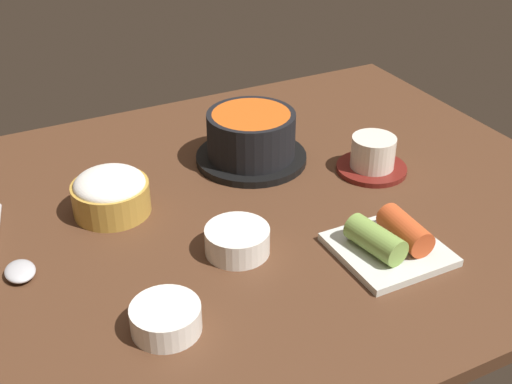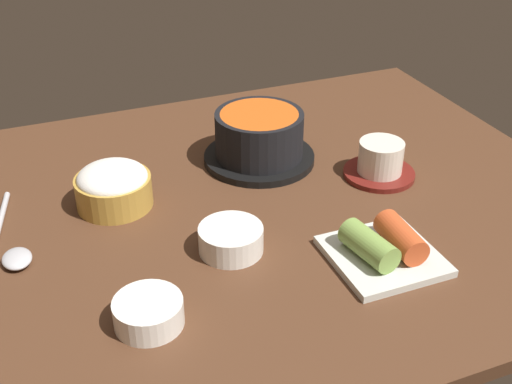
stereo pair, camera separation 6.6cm
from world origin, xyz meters
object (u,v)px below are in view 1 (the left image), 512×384
object	(u,v)px
rice_bowl	(111,192)
side_bowl_near	(166,317)
banchan_cup_center	(237,240)
stone_pot	(251,138)
kimchi_plate	(389,242)
tea_cup_with_saucer	(375,158)
spoon	(11,260)

from	to	relation	value
rice_bowl	side_bowl_near	distance (cm)	25.48
side_bowl_near	banchan_cup_center	bearing A→B (deg)	35.68
stone_pot	kimchi_plate	xyz separation A→B (cm)	(4.61, -29.39, -2.26)
kimchi_plate	tea_cup_with_saucer	bearing A→B (deg)	59.71
side_bowl_near	spoon	xyz separation A→B (cm)	(-13.01, 19.42, -1.06)
side_bowl_near	rice_bowl	bearing A→B (deg)	86.62
tea_cup_with_saucer	side_bowl_near	bearing A→B (deg)	-155.60
stone_pot	banchan_cup_center	xyz separation A→B (cm)	(-12.22, -20.57, -2.15)
banchan_cup_center	rice_bowl	bearing A→B (deg)	125.19
banchan_cup_center	kimchi_plate	xyz separation A→B (cm)	(16.83, -8.82, -0.11)
rice_bowl	tea_cup_with_saucer	distance (cm)	39.26
kimchi_plate	stone_pot	bearing A→B (deg)	98.91
banchan_cup_center	side_bowl_near	bearing A→B (deg)	-144.32
banchan_cup_center	spoon	xyz separation A→B (cm)	(-25.90, 10.16, -1.21)
rice_bowl	banchan_cup_center	distance (cm)	19.80
stone_pot	kimchi_plate	size ratio (longest dim) A/B	1.35
stone_pot	tea_cup_with_saucer	bearing A→B (deg)	-37.85
stone_pot	banchan_cup_center	distance (cm)	24.02
rice_bowl	tea_cup_with_saucer	bearing A→B (deg)	-10.59
stone_pot	tea_cup_with_saucer	size ratio (longest dim) A/B	1.61
rice_bowl	banchan_cup_center	world-z (taller)	rice_bowl
tea_cup_with_saucer	spoon	xyz separation A→B (cm)	(-53.10, 1.23, -1.88)
banchan_cup_center	tea_cup_with_saucer	bearing A→B (deg)	18.18
tea_cup_with_saucer	spoon	distance (cm)	53.14
kimchi_plate	spoon	xyz separation A→B (cm)	(-42.73, 18.98, -1.10)
banchan_cup_center	kimchi_plate	bearing A→B (deg)	-27.66
side_bowl_near	spoon	bearing A→B (deg)	123.83
spoon	banchan_cup_center	bearing A→B (deg)	-21.43
stone_pot	rice_bowl	xyz separation A→B (cm)	(-23.61, -4.42, -0.86)
banchan_cup_center	spoon	world-z (taller)	banchan_cup_center
kimchi_plate	banchan_cup_center	bearing A→B (deg)	152.34
tea_cup_with_saucer	side_bowl_near	xyz separation A→B (cm)	(-40.09, -18.18, -0.82)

